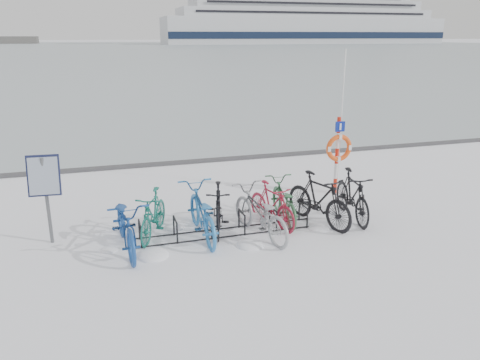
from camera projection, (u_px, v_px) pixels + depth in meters
The scene contains 17 objects.
ground at pixel (226, 233), 10.05m from camera, with size 900.00×900.00×0.00m, color white.
ice_sheet at pixel (102, 48), 151.85m from camera, with size 400.00×298.00×0.02m, color #AAB7C0.
quay_edge at pixel (180, 163), 15.44m from camera, with size 400.00×0.25×0.10m, color #3F3F42.
bike_rack at pixel (226, 225), 10.00m from camera, with size 4.00×0.48×0.46m.
info_board at pixel (44, 181), 9.19m from camera, with size 0.63×0.28×1.85m.
lifebuoy_station at pixel (339, 148), 12.19m from camera, with size 0.72×0.22×3.75m.
cruise_ferry at pixel (305, 17), 228.93m from camera, with size 140.78×26.55×46.26m.
bike_0 at pixel (126, 222), 9.17m from camera, with size 0.75×2.17×1.14m, color navy.
bike_1 at pixel (153, 213), 9.81m from camera, with size 0.48×1.69×1.02m, color #136253.
bike_2 at pixel (201, 211), 9.78m from camera, with size 0.74×2.14×1.12m, color #2B77BD.
bike_3 at pixel (218, 207), 10.10m from camera, with size 0.49×1.73×1.04m, color black.
bike_4 at pixel (260, 211), 9.80m from camera, with size 0.72×2.06×1.08m, color #989B9F.
bike_5 at pixel (272, 203), 10.39m from camera, with size 0.47×1.66×1.00m, color maroon.
bike_6 at pixel (283, 199), 10.72m from camera, with size 0.64×1.84×0.96m, color #316941.
bike_7 at pixel (319, 198), 10.44m from camera, with size 0.56×1.98×1.19m, color black.
bike_8 at pixel (352, 194), 10.74m from camera, with size 0.54×1.92×1.16m, color black.
snow_drifts at pixel (230, 236), 9.90m from camera, with size 5.61×1.97×0.21m.
Camera 1 is at (-2.37, -8.96, 4.07)m, focal length 35.00 mm.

